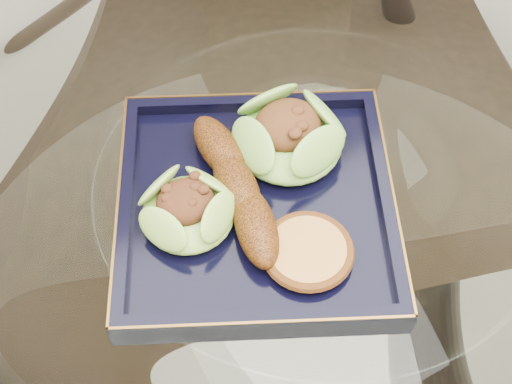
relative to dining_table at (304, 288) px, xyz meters
name	(u,v)px	position (x,y,z in m)	size (l,w,h in m)	color
dining_table	(304,288)	(0.00, 0.00, 0.00)	(1.13, 1.13, 0.77)	white
dining_chair	(294,64)	(0.20, 0.38, -0.05)	(0.56, 0.56, 0.98)	black
navy_plate	(256,209)	(-0.05, 0.02, 0.17)	(0.27, 0.27, 0.02)	black
lettuce_wrap_left	(188,211)	(-0.12, 0.04, 0.20)	(0.09, 0.09, 0.03)	#67A02E
lettuce_wrap_right	(289,137)	(0.01, 0.07, 0.20)	(0.11, 0.11, 0.04)	#568C28
roasted_plantain	(237,186)	(-0.07, 0.04, 0.20)	(0.18, 0.04, 0.03)	#612F0A
crumb_patty	(307,252)	(-0.04, -0.05, 0.19)	(0.08, 0.08, 0.01)	#CC9044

